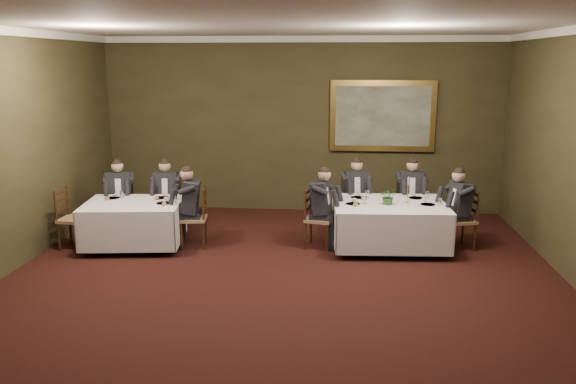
% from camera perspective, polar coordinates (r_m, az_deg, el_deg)
% --- Properties ---
extents(ground, '(10.00, 10.00, 0.00)m').
position_cam_1_polar(ground, '(7.03, -1.44, -12.38)').
color(ground, black).
rests_on(ground, ground).
extents(ceiling, '(8.00, 10.00, 0.10)m').
position_cam_1_polar(ceiling, '(6.36, -1.63, 17.39)').
color(ceiling, silver).
rests_on(ceiling, back_wall).
extents(back_wall, '(8.00, 0.10, 3.50)m').
position_cam_1_polar(back_wall, '(11.39, 1.41, 6.74)').
color(back_wall, '#312E18').
rests_on(back_wall, ground).
extents(crown_molding, '(8.00, 10.00, 0.12)m').
position_cam_1_polar(crown_molding, '(6.35, -1.63, 16.85)').
color(crown_molding, white).
rests_on(crown_molding, back_wall).
extents(table_main, '(1.91, 1.50, 0.67)m').
position_cam_1_polar(table_main, '(9.39, 10.23, -2.99)').
color(table_main, black).
rests_on(table_main, ground).
extents(table_second, '(1.71, 1.38, 0.67)m').
position_cam_1_polar(table_second, '(9.63, -15.38, -2.85)').
color(table_second, black).
rests_on(table_second, ground).
extents(chair_main_backleft, '(0.54, 0.52, 1.00)m').
position_cam_1_polar(chair_main_backleft, '(10.28, 6.71, -2.40)').
color(chair_main_backleft, '#97754D').
rests_on(chair_main_backleft, ground).
extents(diner_main_backleft, '(0.52, 0.57, 1.35)m').
position_cam_1_polar(diner_main_backleft, '(10.21, 6.76, -1.18)').
color(diner_main_backleft, black).
rests_on(diner_main_backleft, chair_main_backleft).
extents(chair_main_backright, '(0.48, 0.46, 1.00)m').
position_cam_1_polar(chair_main_backright, '(10.41, 12.16, -2.41)').
color(chair_main_backright, '#97754D').
rests_on(chair_main_backright, ground).
extents(diner_main_backright, '(0.45, 0.52, 1.35)m').
position_cam_1_polar(diner_main_backright, '(10.34, 12.23, -1.21)').
color(diner_main_backright, black).
rests_on(diner_main_backright, chair_main_backright).
extents(chair_main_endleft, '(0.49, 0.51, 1.00)m').
position_cam_1_polar(chair_main_endleft, '(9.34, 3.07, -3.94)').
color(chair_main_endleft, '#97754D').
rests_on(chair_main_endleft, ground).
extents(diner_main_endleft, '(0.54, 0.48, 1.35)m').
position_cam_1_polar(diner_main_endleft, '(9.27, 3.16, -2.59)').
color(diner_main_endleft, black).
rests_on(diner_main_endleft, chair_main_endleft).
extents(chair_main_endright, '(0.53, 0.55, 1.00)m').
position_cam_1_polar(chair_main_endright, '(9.68, 17.04, -3.91)').
color(chair_main_endright, '#97754D').
rests_on(chair_main_endright, ground).
extents(diner_main_endright, '(0.58, 0.53, 1.35)m').
position_cam_1_polar(diner_main_endright, '(9.61, 17.08, -2.61)').
color(diner_main_endright, black).
rests_on(diner_main_endright, chair_main_endright).
extents(chair_sec_backleft, '(0.52, 0.51, 1.00)m').
position_cam_1_polar(chair_sec_backleft, '(10.53, -16.54, -2.49)').
color(chair_sec_backleft, '#97754D').
rests_on(chair_sec_backleft, ground).
extents(diner_sec_backleft, '(0.50, 0.56, 1.35)m').
position_cam_1_polar(diner_sec_backleft, '(10.46, -16.63, -1.31)').
color(diner_sec_backleft, black).
rests_on(diner_sec_backleft, chair_sec_backleft).
extents(chair_sec_backright, '(0.45, 0.43, 1.00)m').
position_cam_1_polar(chair_sec_backright, '(10.34, -12.01, -2.51)').
color(chair_sec_backright, '#97754D').
rests_on(chair_sec_backright, ground).
extents(diner_sec_backright, '(0.43, 0.49, 1.35)m').
position_cam_1_polar(diner_sec_backright, '(10.27, -12.09, -1.30)').
color(diner_sec_backright, black).
rests_on(diner_sec_backright, chair_sec_backright).
extents(chair_sec_endright, '(0.47, 0.49, 1.00)m').
position_cam_1_polar(chair_sec_endright, '(9.49, -9.47, -3.83)').
color(chair_sec_endright, '#97754D').
rests_on(chair_sec_endright, ground).
extents(diner_sec_endright, '(0.53, 0.46, 1.35)m').
position_cam_1_polar(diner_sec_endright, '(9.43, -9.59, -2.50)').
color(diner_sec_endright, black).
rests_on(diner_sec_endright, chair_sec_endright).
extents(chair_sec_endleft, '(0.43, 0.45, 1.00)m').
position_cam_1_polar(chair_sec_endleft, '(9.96, -20.88, -3.72)').
color(chair_sec_endleft, '#97754D').
rests_on(chair_sec_endleft, ground).
extents(centerpiece, '(0.27, 0.23, 0.30)m').
position_cam_1_polar(centerpiece, '(9.19, 10.18, -0.34)').
color(centerpiece, '#2D5926').
rests_on(centerpiece, table_main).
extents(candlestick, '(0.07, 0.07, 0.45)m').
position_cam_1_polar(candlestick, '(9.36, 12.06, -0.09)').
color(candlestick, '#BD9039').
rests_on(candlestick, table_main).
extents(place_setting_table_main, '(0.33, 0.31, 0.14)m').
position_cam_1_polar(place_setting_table_main, '(9.64, 7.38, -0.33)').
color(place_setting_table_main, white).
rests_on(place_setting_table_main, table_main).
extents(place_setting_table_second, '(0.33, 0.31, 0.14)m').
position_cam_1_polar(place_setting_table_second, '(9.96, -17.07, -0.37)').
color(place_setting_table_second, white).
rests_on(place_setting_table_second, table_second).
extents(painting, '(2.06, 0.09, 1.39)m').
position_cam_1_polar(painting, '(11.32, 9.58, 7.61)').
color(painting, gold).
rests_on(painting, back_wall).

